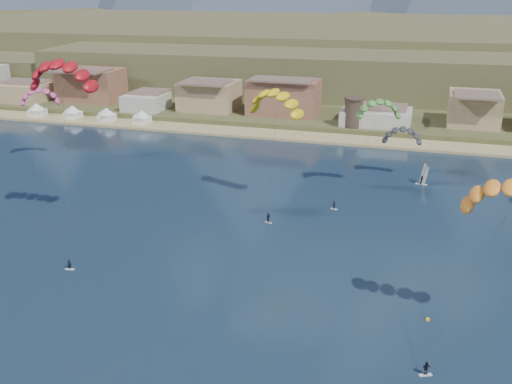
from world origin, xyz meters
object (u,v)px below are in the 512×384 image
at_px(kitesurfer_green, 379,107).
at_px(windsurfer, 423,178).
at_px(kitesurfer_yellow, 276,98).
at_px(buoy, 428,320).
at_px(kitesurfer_red, 61,70).
at_px(kitesurfer_orange, 510,193).
at_px(watchtower, 353,112).

relative_size(kitesurfer_green, windsurfer, 4.98).
xyz_separation_m(kitesurfer_yellow, buoy, (30.56, -35.81, -21.31)).
distance_m(kitesurfer_yellow, windsurfer, 40.29).
distance_m(kitesurfer_red, kitesurfer_orange, 69.56).
relative_size(watchtower, kitesurfer_green, 0.39).
bearing_deg(watchtower, buoy, -76.47).
bearing_deg(kitesurfer_red, windsurfer, 38.03).
height_order(kitesurfer_green, buoy, kitesurfer_green).
height_order(kitesurfer_yellow, kitesurfer_orange, kitesurfer_yellow).
bearing_deg(kitesurfer_green, kitesurfer_orange, -68.27).
xyz_separation_m(kitesurfer_red, kitesurfer_orange, (67.56, -13.70, -9.30)).
bearing_deg(buoy, windsurfer, 92.53).
distance_m(watchtower, kitesurfer_red, 95.89).
bearing_deg(kitesurfer_red, kitesurfer_orange, -11.46).
bearing_deg(kitesurfer_orange, kitesurfer_yellow, 135.11).
bearing_deg(buoy, kitesurfer_red, 169.04).
distance_m(kitesurfer_red, kitesurfer_yellow, 38.91).
xyz_separation_m(kitesurfer_orange, windsurfer, (-9.96, 58.76, -18.21)).
xyz_separation_m(kitesurfer_red, kitesurfer_yellow, (29.55, 24.17, -7.51)).
bearing_deg(kitesurfer_yellow, windsurfer, 36.68).
distance_m(kitesurfer_yellow, kitesurfer_orange, 53.68).
relative_size(kitesurfer_orange, kitesurfer_green, 1.06).
bearing_deg(kitesurfer_green, kitesurfer_red, -143.00).
xyz_separation_m(kitesurfer_orange, buoy, (-7.46, 2.06, -19.52)).
distance_m(kitesurfer_orange, buoy, 21.00).
bearing_deg(buoy, kitesurfer_yellow, 130.48).
xyz_separation_m(watchtower, kitesurfer_yellow, (-7.15, -61.50, 15.05)).
bearing_deg(watchtower, windsurfer, -62.76).
distance_m(watchtower, kitesurfer_orange, 104.89).
xyz_separation_m(windsurfer, buoy, (2.50, -56.70, -1.31)).
bearing_deg(windsurfer, kitesurfer_yellow, -143.32).
bearing_deg(kitesurfer_green, watchtower, 102.56).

